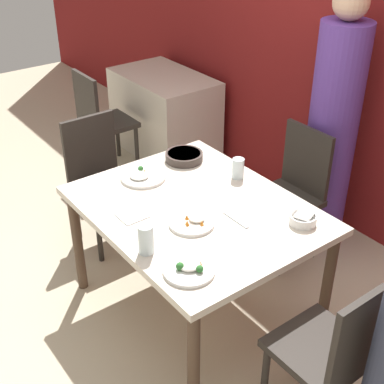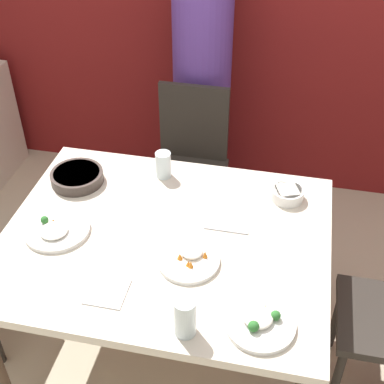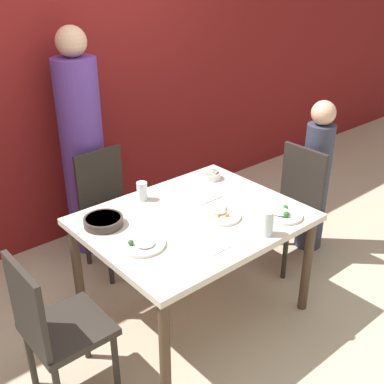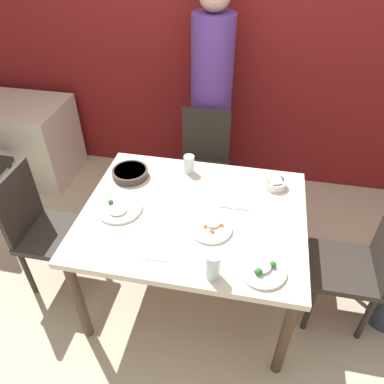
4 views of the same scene
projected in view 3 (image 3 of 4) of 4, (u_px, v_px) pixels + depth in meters
The scene contains 17 objects.
ground_plane at pixel (193, 310), 3.26m from camera, with size 10.00×10.00×0.00m, color beige.
wall_back at pixel (68, 74), 3.66m from camera, with size 10.00×0.06×2.70m.
dining_table at pixel (194, 227), 2.97m from camera, with size 1.29×1.03×0.73m.
chair_adult_spot at pixel (110, 206), 3.57m from camera, with size 0.40×0.40×0.89m.
chair_child_spot at pixel (291, 203), 3.62m from camera, with size 0.40×0.40×0.89m.
chair_empty_left at pixel (54, 326), 2.42m from camera, with size 0.40×0.40×0.89m.
person_adult at pixel (83, 152), 3.65m from camera, with size 0.32×0.32×1.74m.
person_child at pixel (315, 180), 3.74m from camera, with size 0.21×0.21×1.22m.
bowl_curry at pixel (103, 221), 2.83m from camera, with size 0.23×0.23×0.05m.
plate_rice_adult at pixel (142, 244), 2.63m from camera, with size 0.26×0.26×0.05m.
plate_rice_child at pixel (221, 215), 2.92m from camera, with size 0.24×0.24×0.05m.
plate_noodles at pixel (283, 214), 2.93m from camera, with size 0.24×0.24×0.06m.
bowl_rice_small at pixel (211, 175), 3.42m from camera, with size 0.14×0.14×0.05m.
glass_water_tall at pixel (267, 223), 2.71m from camera, with size 0.07×0.07×0.15m.
glass_water_short at pixel (142, 191), 3.11m from camera, with size 0.07×0.07×0.12m.
napkin_folded at pixel (214, 245), 2.64m from camera, with size 0.14×0.14×0.01m.
fork_steel at pixel (212, 200), 3.12m from camera, with size 0.18×0.02×0.01m.
Camera 3 is at (-1.67, -1.94, 2.16)m, focal length 45.00 mm.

